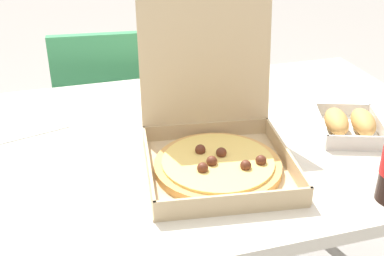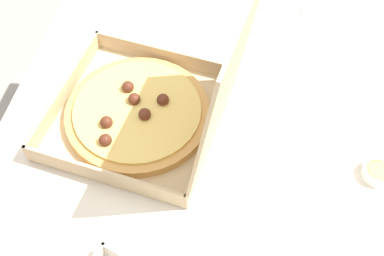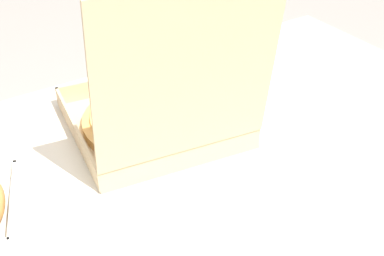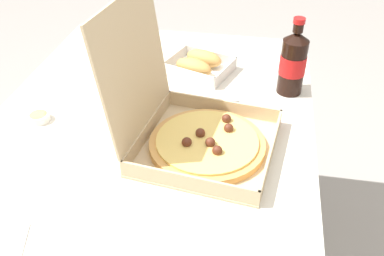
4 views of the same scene
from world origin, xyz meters
name	(u,v)px [view 1 (image 1 of 4)]	position (x,y,z in m)	size (l,w,h in m)	color
dining_table	(196,163)	(0.00, 0.00, 0.63)	(1.33, 0.85, 0.71)	silver
chair	(110,115)	(-0.14, 0.66, 0.48)	(0.44, 0.44, 0.83)	#338451
pizza_box_open	(216,146)	(0.01, -0.14, 0.76)	(0.35, 0.39, 0.35)	tan
bread_side_box	(349,124)	(0.38, -0.08, 0.73)	(0.20, 0.23, 0.06)	white
paper_menu	(23,125)	(-0.42, 0.19, 0.71)	(0.21, 0.15, 0.00)	white
dipping_sauce_cup	(182,88)	(0.04, 0.29, 0.72)	(0.06, 0.06, 0.02)	white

